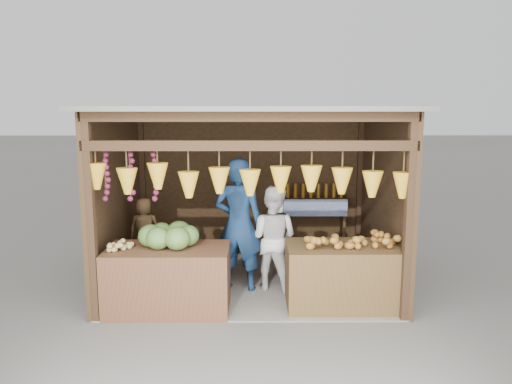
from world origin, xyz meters
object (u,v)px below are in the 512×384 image
at_px(counter_right, 344,276).
at_px(counter_left, 168,279).
at_px(woman_standing, 273,238).
at_px(vendor_seated, 145,229).
at_px(man_standing, 239,225).

bearing_deg(counter_right, counter_left, -177.47).
bearing_deg(woman_standing, vendor_seated, 10.19).
distance_m(counter_left, counter_right, 2.33).
bearing_deg(man_standing, counter_right, 168.23).
relative_size(counter_left, counter_right, 1.04).
bearing_deg(man_standing, counter_left, 50.76).
distance_m(counter_left, man_standing, 1.29).
xyz_separation_m(woman_standing, vendor_seated, (-1.95, 0.42, 0.04)).
distance_m(counter_left, woman_standing, 1.63).
relative_size(man_standing, vendor_seated, 2.01).
distance_m(man_standing, vendor_seated, 1.53).
xyz_separation_m(counter_left, woman_standing, (1.40, 0.76, 0.35)).
bearing_deg(counter_left, woman_standing, 28.51).
height_order(counter_left, man_standing, man_standing).
xyz_separation_m(counter_right, man_standing, (-1.43, 0.63, 0.56)).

